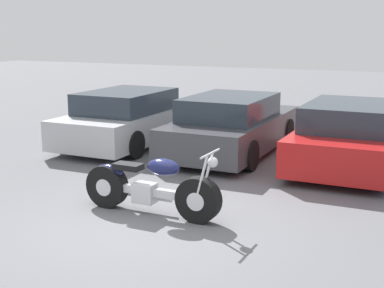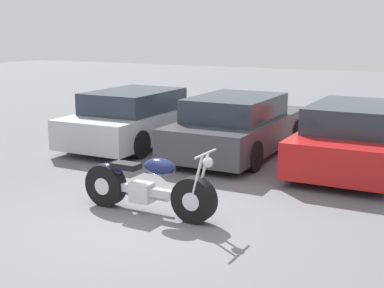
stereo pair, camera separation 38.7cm
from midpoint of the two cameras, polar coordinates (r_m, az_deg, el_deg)
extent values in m
plane|color=slate|center=(7.71, -4.21, -8.64)|extent=(60.00, 60.00, 0.00)
cylinder|color=black|center=(7.70, 1.67, -5.99)|extent=(0.67, 0.21, 0.67)
cylinder|color=silver|center=(7.70, 1.67, -5.99)|extent=(0.27, 0.22, 0.27)
cylinder|color=black|center=(8.49, -7.88, -4.35)|extent=(0.67, 0.21, 0.67)
cylinder|color=silver|center=(8.49, -7.88, -4.35)|extent=(0.27, 0.22, 0.27)
cube|color=silver|center=(8.06, -3.35, -5.04)|extent=(1.20, 0.13, 0.12)
cube|color=silver|center=(8.13, -4.01, -5.15)|extent=(0.34, 0.25, 0.30)
ellipsoid|color=#191E4C|center=(7.84, -2.03, -2.45)|extent=(0.52, 0.30, 0.25)
cube|color=black|center=(8.18, -5.73, -2.32)|extent=(0.44, 0.25, 0.09)
ellipsoid|color=#191E4C|center=(8.40, -7.66, -2.75)|extent=(0.48, 0.21, 0.20)
cylinder|color=silver|center=(7.48, 1.99, -3.73)|extent=(0.22, 0.04, 0.71)
cylinder|color=silver|center=(7.64, 2.59, -3.41)|extent=(0.22, 0.04, 0.71)
cylinder|color=silver|center=(7.43, 2.94, -1.06)|extent=(0.04, 0.62, 0.03)
sphere|color=silver|center=(7.44, 3.20, -1.99)|extent=(0.15, 0.15, 0.15)
cylinder|color=silver|center=(8.38, -4.75, -5.33)|extent=(1.20, 0.10, 0.08)
cube|color=#BCBCC1|center=(13.05, -4.69, 2.25)|extent=(1.84, 4.42, 0.66)
cube|color=#28333D|center=(12.74, -5.37, 4.61)|extent=(1.62, 2.30, 0.49)
cylinder|color=black|center=(14.68, -4.67, 2.64)|extent=(0.20, 0.61, 0.61)
cylinder|color=black|center=(13.85, 1.37, 2.11)|extent=(0.20, 0.61, 0.61)
cylinder|color=black|center=(12.48, -11.38, 0.74)|extent=(0.20, 0.61, 0.61)
cylinder|color=black|center=(11.50, -4.68, -0.03)|extent=(0.20, 0.61, 0.61)
cube|color=#3D3D42|center=(12.01, 6.02, 1.35)|extent=(1.84, 4.42, 0.66)
cube|color=#28333D|center=(11.67, 5.60, 3.90)|extent=(1.62, 2.30, 0.49)
cylinder|color=black|center=(13.61, 4.77, 1.88)|extent=(0.20, 0.61, 0.61)
cylinder|color=black|center=(13.05, 11.74, 1.22)|extent=(0.20, 0.61, 0.61)
cylinder|color=black|center=(11.18, -0.70, -0.35)|extent=(0.20, 0.61, 0.61)
cylinder|color=black|center=(10.49, 7.60, -1.29)|extent=(0.20, 0.61, 0.61)
cube|color=red|center=(11.31, 18.11, 0.12)|extent=(1.84, 4.42, 0.66)
cube|color=#28333D|center=(10.95, 18.07, 2.81)|extent=(1.62, 2.30, 0.49)
cylinder|color=black|center=(12.82, 15.32, 0.85)|extent=(0.20, 0.61, 0.61)
cylinder|color=black|center=(10.22, 11.98, -1.83)|extent=(0.20, 0.61, 0.61)
camera|label=1|loc=(0.19, -88.76, 0.27)|focal=50.00mm
camera|label=2|loc=(0.19, 91.24, -0.27)|focal=50.00mm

